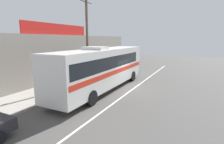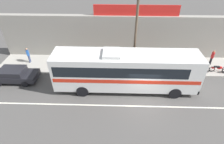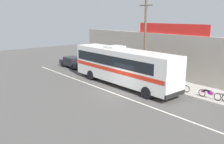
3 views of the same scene
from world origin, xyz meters
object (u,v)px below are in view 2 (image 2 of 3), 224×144
at_px(parked_car, 14,75).
at_px(motorcycle_blue, 173,68).
at_px(pedestrian_by_curb, 212,56).
at_px(motorcycle_purple, 218,68).
at_px(motorcycle_green, 200,69).
at_px(pedestrian_far_right, 165,59).
at_px(utility_pole, 136,35).
at_px(intercity_bus, 125,69).
at_px(pedestrian_far_left, 28,54).

distance_m(parked_car, motorcycle_blue, 15.55).
relative_size(motorcycle_blue, pedestrian_by_curb, 1.08).
height_order(motorcycle_purple, pedestrian_by_curb, pedestrian_by_curb).
relative_size(motorcycle_green, pedestrian_far_right, 1.19).
height_order(utility_pole, motorcycle_purple, utility_pole).
height_order(parked_car, motorcycle_blue, parked_car).
xyz_separation_m(intercity_bus, motorcycle_purple, (9.65, 2.66, -1.50)).
relative_size(utility_pole, motorcycle_purple, 4.21).
height_order(pedestrian_far_left, pedestrian_far_right, pedestrian_far_left).
bearing_deg(utility_pole, pedestrian_by_curb, 12.61).
xyz_separation_m(pedestrian_by_curb, pedestrian_far_right, (-5.13, -0.69, -0.03)).
distance_m(motorcycle_blue, pedestrian_by_curb, 4.73).
xyz_separation_m(utility_pole, motorcycle_blue, (4.09, 0.35, -3.77)).
xyz_separation_m(parked_car, motorcycle_blue, (15.44, 1.80, -0.17)).
height_order(intercity_bus, utility_pole, utility_pole).
distance_m(motorcycle_blue, pedestrian_far_right, 1.23).
bearing_deg(motorcycle_purple, parked_car, -174.46).
height_order(motorcycle_purple, pedestrian_far_left, pedestrian_far_left).
bearing_deg(pedestrian_far_left, utility_pole, -8.77).
relative_size(parked_car, pedestrian_by_curb, 2.53).
bearing_deg(intercity_bus, utility_pole, 67.18).
height_order(motorcycle_blue, pedestrian_far_right, pedestrian_far_right).
relative_size(motorcycle_blue, pedestrian_far_left, 1.06).
distance_m(intercity_bus, pedestrian_by_curb, 10.32).
relative_size(motorcycle_purple, motorcycle_green, 0.99).
xyz_separation_m(parked_car, utility_pole, (11.35, 1.45, 3.60)).
distance_m(motorcycle_green, motorcycle_blue, 2.76).
relative_size(motorcycle_purple, motorcycle_blue, 1.06).
height_order(intercity_bus, pedestrian_by_curb, intercity_bus).
bearing_deg(parked_car, pedestrian_by_curb, 9.58).
bearing_deg(intercity_bus, pedestrian_far_left, 159.32).
distance_m(utility_pole, motorcycle_purple, 9.53).
xyz_separation_m(motorcycle_green, pedestrian_far_right, (-3.45, 0.90, 0.53)).
bearing_deg(intercity_bus, pedestrian_by_curb, 23.34).
distance_m(utility_pole, pedestrian_far_left, 11.80).
xyz_separation_m(intercity_bus, pedestrian_far_right, (4.31, 3.38, -0.97)).
height_order(parked_car, motorcycle_purple, parked_car).
xyz_separation_m(pedestrian_far_left, pedestrian_by_curb, (19.76, 0.17, -0.02)).
xyz_separation_m(parked_car, pedestrian_far_left, (0.12, 3.18, 0.41)).
relative_size(utility_pole, pedestrian_by_curb, 4.79).
xyz_separation_m(parked_car, motorcycle_purple, (20.08, 1.95, -0.17)).
xyz_separation_m(motorcycle_purple, pedestrian_far_left, (-19.97, 1.23, 0.58)).
height_order(motorcycle_purple, motorcycle_green, same).
bearing_deg(utility_pole, motorcycle_green, 2.68).
bearing_deg(pedestrian_far_right, motorcycle_green, -14.58).
height_order(parked_car, pedestrian_far_right, pedestrian_far_right).
xyz_separation_m(intercity_bus, utility_pole, (0.91, 2.16, 2.27)).
height_order(intercity_bus, motorcycle_purple, intercity_bus).
xyz_separation_m(intercity_bus, pedestrian_by_curb, (9.44, 4.07, -0.94)).
distance_m(intercity_bus, pedestrian_far_left, 11.07).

